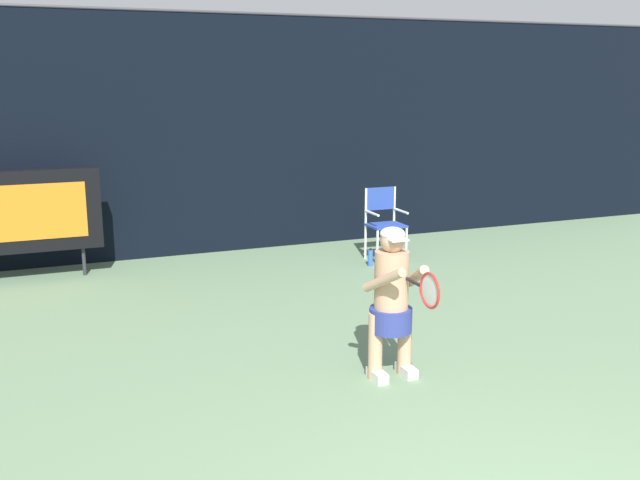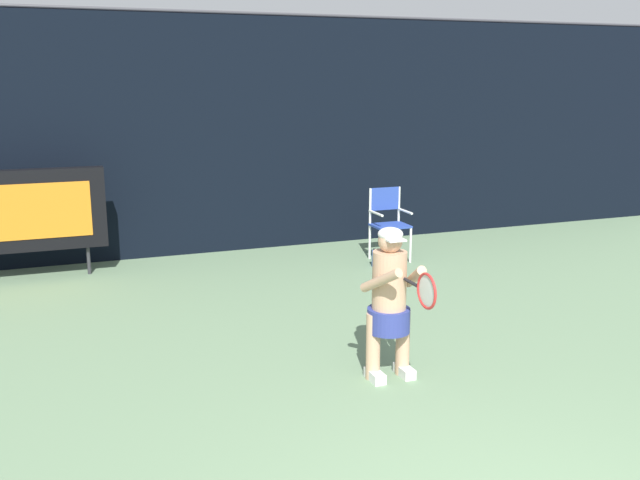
# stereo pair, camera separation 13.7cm
# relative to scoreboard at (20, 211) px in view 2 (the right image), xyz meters

# --- Properties ---
(backdrop_screen) EXTENTS (18.00, 0.12, 3.66)m
(backdrop_screen) POSITION_rel_scoreboard_xyz_m (2.65, 0.71, 0.86)
(backdrop_screen) COLOR black
(backdrop_screen) RESTS_ON ground
(scoreboard) EXTENTS (2.20, 0.21, 1.50)m
(scoreboard) POSITION_rel_scoreboard_xyz_m (0.00, 0.00, 0.00)
(scoreboard) COLOR black
(scoreboard) RESTS_ON ground
(umpire_chair) EXTENTS (0.52, 0.44, 1.08)m
(umpire_chair) POSITION_rel_scoreboard_xyz_m (5.09, -0.75, -0.33)
(umpire_chair) COLOR white
(umpire_chair) RESTS_ON ground
(water_bottle) EXTENTS (0.07, 0.07, 0.27)m
(water_bottle) POSITION_rel_scoreboard_xyz_m (4.73, -1.04, -0.82)
(water_bottle) COLOR blue
(water_bottle) RESTS_ON ground
(tennis_player) EXTENTS (0.53, 0.61, 1.40)m
(tennis_player) POSITION_rel_scoreboard_xyz_m (3.17, -4.68, -0.20)
(tennis_player) COLOR white
(tennis_player) RESTS_ON ground
(tennis_racket) EXTENTS (0.03, 0.60, 0.31)m
(tennis_racket) POSITION_rel_scoreboard_xyz_m (3.25, -5.18, 0.01)
(tennis_racket) COLOR black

